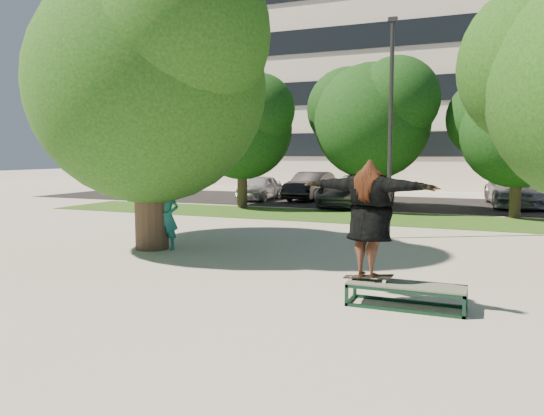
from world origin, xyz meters
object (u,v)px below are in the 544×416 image
at_px(tree_left, 148,71).
at_px(lamppost, 390,127).
at_px(bystander, 167,217).
at_px(car_silver_b, 515,189).
at_px(car_grey, 356,191).
at_px(car_silver_a, 260,188).
at_px(car_dark, 311,186).
at_px(grind_box, 406,296).

distance_m(tree_left, lamppost, 6.70).
height_order(bystander, car_silver_b, bystander).
relative_size(bystander, car_grey, 0.32).
distance_m(car_silver_a, car_dark, 2.68).
distance_m(tree_left, bystander, 3.63).
bearing_deg(grind_box, bystander, 155.78).
bearing_deg(tree_left, grind_box, -22.92).
height_order(tree_left, grind_box, tree_left).
distance_m(lamppost, grind_box, 7.55).
bearing_deg(tree_left, bystander, -5.01).
bearing_deg(grind_box, lamppost, 102.48).
bearing_deg(tree_left, car_dark, 92.70).
height_order(bystander, car_silver_a, bystander).
height_order(lamppost, car_silver_a, lamppost).
xyz_separation_m(grind_box, car_silver_b, (2.15, 18.28, 0.62)).
xyz_separation_m(car_grey, car_silver_b, (6.65, 3.00, 0.09)).
bearing_deg(car_dark, lamppost, -58.77).
bearing_deg(car_silver_b, car_dark, 176.09).
relative_size(bystander, car_dark, 0.38).
xyz_separation_m(grind_box, car_grey, (-4.50, 15.28, 0.53)).
bearing_deg(car_grey, car_dark, 144.79).
bearing_deg(car_grey, grind_box, -67.84).
height_order(car_dark, car_grey, car_dark).
relative_size(tree_left, grind_box, 3.95).
bearing_deg(lamppost, car_silver_b, 72.37).
height_order(grind_box, car_grey, car_grey).
xyz_separation_m(tree_left, car_silver_b, (8.95, 15.41, -3.62)).
relative_size(car_silver_a, car_dark, 0.86).
relative_size(lamppost, car_grey, 1.18).
distance_m(bystander, car_silver_b, 17.60).
bearing_deg(tree_left, car_silver_b, 59.85).
bearing_deg(car_silver_b, car_grey, -162.00).
relative_size(tree_left, car_silver_b, 1.28).
height_order(tree_left, car_silver_b, tree_left).
xyz_separation_m(lamppost, bystander, (-4.79, -3.95, -2.33)).
distance_m(lamppost, car_grey, 9.34).
distance_m(tree_left, car_grey, 13.15).
bearing_deg(car_dark, grind_box, -64.40).
bearing_deg(car_silver_b, tree_left, -126.41).
bearing_deg(lamppost, car_silver_a, 130.14).
height_order(bystander, car_dark, bystander).
height_order(car_silver_a, car_dark, car_dark).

